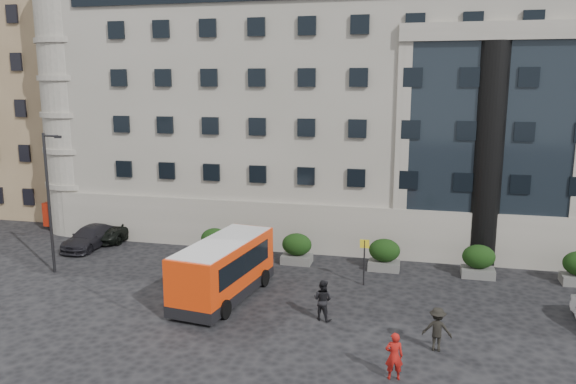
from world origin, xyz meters
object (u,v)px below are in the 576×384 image
hedge_d (478,261)px  pedestrian_b (323,300)px  red_truck (78,204)px  pedestrian_a (394,356)px  parked_car_d (119,228)px  minibus (224,267)px  bus_stop_sign (364,254)px  parked_car_c (90,237)px  pedestrian_c (437,329)px  hedge_b (297,248)px  hedge_c (384,254)px  street_lamp (50,198)px  hedge_a (215,243)px

hedge_d → pedestrian_b: pedestrian_b is taller
red_truck → pedestrian_a: (25.06, -18.28, -0.55)m
parked_car_d → hedge_d: bearing=1.0°
minibus → hedge_d: bearing=34.0°
bus_stop_sign → pedestrian_b: (-1.39, -4.91, -0.78)m
minibus → parked_car_c: bearing=159.3°
parked_car_d → pedestrian_c: pedestrian_c is taller
hedge_b → parked_car_d: hedge_b is taller
minibus → pedestrian_c: minibus is taller
hedge_c → bus_stop_sign: (-0.90, -2.80, 0.80)m
street_lamp → red_truck: 12.47m
bus_stop_sign → parked_car_c: bearing=171.0°
hedge_d → pedestrian_c: bearing=-104.4°
street_lamp → pedestrian_b: street_lamp is taller
minibus → parked_car_c: size_ratio=1.54×
parked_car_c → pedestrian_c: bearing=-23.3°
hedge_c → pedestrian_a: (1.16, -12.31, -0.02)m
hedge_a → minibus: minibus is taller
hedge_a → pedestrian_a: (11.56, -12.31, -0.02)m
street_lamp → minibus: street_lamp is taller
minibus → parked_car_d: (-10.93, 8.82, -0.89)m
pedestrian_a → red_truck: bearing=-46.5°
parked_car_c → pedestrian_c: pedestrian_c is taller
parked_car_c → pedestrian_c: size_ratio=2.62×
hedge_a → hedge_b: 5.20m
hedge_d → pedestrian_a: 12.95m
street_lamp → pedestrian_a: (19.49, -7.51, -3.46)m
parked_car_d → hedge_b: bearing=-3.7°
hedge_c → minibus: (-7.58, -6.26, 0.70)m
hedge_a → parked_car_d: 8.51m
parked_car_c → pedestrian_b: pedestrian_b is taller
hedge_b → pedestrian_c: 12.46m
hedge_b → pedestrian_b: size_ratio=0.97×
pedestrian_a → pedestrian_c: size_ratio=1.00×
red_truck → bus_stop_sign: bearing=-22.2°
hedge_c → hedge_a: bearing=180.0°
parked_car_c → pedestrian_b: (16.90, -7.81, 0.26)m
hedge_a → parked_car_c: hedge_a is taller
pedestrian_c → parked_car_c: bearing=-21.1°
minibus → parked_car_d: bearing=149.1°
street_lamp → parked_car_c: 6.18m
hedge_c → street_lamp: size_ratio=0.23×
hedge_a → pedestrian_b: 11.19m
hedge_c → parked_car_d: hedge_c is taller
minibus → pedestrian_b: bearing=-7.4°
pedestrian_c → pedestrian_a: bearing=62.4°
pedestrian_b → pedestrian_a: bearing=145.7°
minibus → pedestrian_a: (8.74, -6.05, -0.72)m
parked_car_d → pedestrian_b: 19.21m
hedge_a → minibus: bearing=-65.8°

